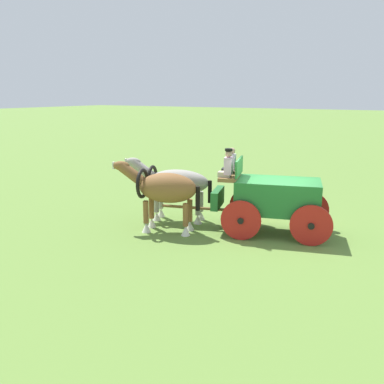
% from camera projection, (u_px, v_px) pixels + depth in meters
% --- Properties ---
extents(ground_plane, '(220.00, 220.00, 0.00)m').
position_uv_depth(ground_plane, '(276.00, 233.00, 13.60)').
color(ground_plane, olive).
extents(show_wagon, '(5.68, 2.75, 2.81)m').
position_uv_depth(show_wagon, '(273.00, 197.00, 13.35)').
color(show_wagon, '#236B2D').
rests_on(show_wagon, ground).
extents(draft_horse_near, '(2.94, 1.50, 2.32)m').
position_uv_depth(draft_horse_near, '(164.00, 189.00, 13.53)').
color(draft_horse_near, brown).
rests_on(draft_horse_near, ground).
extents(draft_horse_off, '(3.16, 1.47, 2.24)m').
position_uv_depth(draft_horse_off, '(175.00, 183.00, 14.77)').
color(draft_horse_off, '#9E998E').
rests_on(draft_horse_off, ground).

